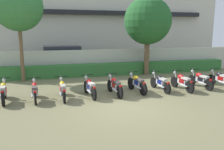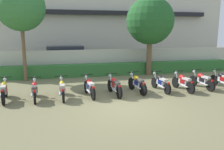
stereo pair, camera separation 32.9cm
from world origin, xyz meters
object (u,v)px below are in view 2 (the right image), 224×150
Objects in this scene: motorcycle_in_row_1 at (4,91)px; motorcycle_in_row_9 at (202,80)px; tree_far_side at (150,21)px; motorcycle_in_row_4 at (89,87)px; motorcycle_in_row_6 at (137,83)px; motorcycle_in_row_8 at (183,82)px; tree_near_inspector at (21,7)px; motorcycle_in_row_7 at (161,83)px; motorcycle_in_row_3 at (62,89)px; motorcycle_in_row_5 at (114,86)px; motorcycle_in_row_2 at (35,90)px; parked_car at (67,58)px; motorcycle_in_row_10 at (223,80)px.

motorcycle_in_row_1 is 1.00× the size of motorcycle_in_row_9.
tree_far_side is 2.89× the size of motorcycle_in_row_4.
motorcycle_in_row_8 is (2.38, -0.18, -0.01)m from motorcycle_in_row_6.
motorcycle_in_row_4 is at bearing 85.77° from motorcycle_in_row_9.
motorcycle_in_row_9 is (9.29, -4.04, -3.89)m from tree_near_inspector.
motorcycle_in_row_6 is at bearing 86.03° from motorcycle_in_row_7.
tree_far_side is 9.85m from motorcycle_in_row_1.
motorcycle_in_row_5 is (2.41, 0.01, 0.01)m from motorcycle_in_row_3.
tree_far_side is at bearing -63.40° from motorcycle_in_row_2.
motorcycle_in_row_2 is 4.76m from motorcycle_in_row_6.
motorcycle_in_row_5 is 3.56m from motorcycle_in_row_8.
motorcycle_in_row_4 is 0.98× the size of motorcycle_in_row_8.
parked_car is 2.44× the size of motorcycle_in_row_3.
motorcycle_in_row_1 is (-2.92, -7.51, -0.48)m from parked_car.
motorcycle_in_row_8 reaches higher than motorcycle_in_row_7.
motorcycle_in_row_10 is (9.51, 0.06, 0.00)m from motorcycle_in_row_2.
tree_far_side reaches higher than motorcycle_in_row_3.
motorcycle_in_row_7 is at bearing 84.54° from motorcycle_in_row_9.
tree_far_side is 2.81× the size of motorcycle_in_row_9.
motorcycle_in_row_3 is 2.41m from motorcycle_in_row_5.
motorcycle_in_row_8 reaches higher than motorcycle_in_row_3.
tree_near_inspector is at bearing 7.57° from motorcycle_in_row_2.
motorcycle_in_row_2 is at bearing 83.62° from motorcycle_in_row_4.
motorcycle_in_row_7 is 2.34m from motorcycle_in_row_9.
motorcycle_in_row_3 is 1.01× the size of motorcycle_in_row_5.
parked_car is at bearing -28.67° from motorcycle_in_row_1.
motorcycle_in_row_1 is at bearing 85.00° from motorcycle_in_row_10.
parked_car is at bearing 26.19° from motorcycle_in_row_7.
motorcycle_in_row_1 is 4.84m from motorcycle_in_row_5.
motorcycle_in_row_2 is at bearing -148.29° from tree_far_side.
motorcycle_in_row_1 reaches higher than motorcycle_in_row_6.
parked_car is 8.67m from motorcycle_in_row_7.
motorcycle_in_row_8 reaches higher than motorcycle_in_row_2.
motorcycle_in_row_3 is at bearing 85.18° from motorcycle_in_row_8.
tree_near_inspector is 6.13m from motorcycle_in_row_3.
motorcycle_in_row_3 is at bearing 84.77° from motorcycle_in_row_6.
motorcycle_in_row_7 is (-1.05, -4.19, -3.20)m from tree_far_side.
parked_car reaches higher than motorcycle_in_row_9.
motorcycle_in_row_5 reaches higher than motorcycle_in_row_2.
parked_car is at bearing 8.00° from motorcycle_in_row_5.
motorcycle_in_row_2 is at bearing 85.78° from motorcycle_in_row_10.
motorcycle_in_row_2 reaches higher than motorcycle_in_row_7.
motorcycle_in_row_6 is 4.75m from motorcycle_in_row_10.
tree_far_side reaches higher than motorcycle_in_row_5.
tree_near_inspector is 10.86m from motorcycle_in_row_9.
motorcycle_in_row_9 is (5.94, 0.14, -0.00)m from motorcycle_in_row_4.
parked_car is 8.12m from motorcycle_in_row_6.
parked_car reaches higher than motorcycle_in_row_8.
motorcycle_in_row_5 is (1.92, -7.66, -0.49)m from parked_car.
motorcycle_in_row_9 and motorcycle_in_row_10 have the same top height.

